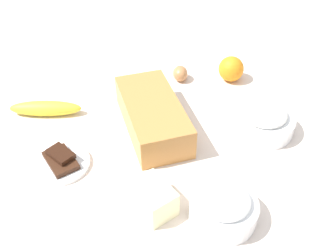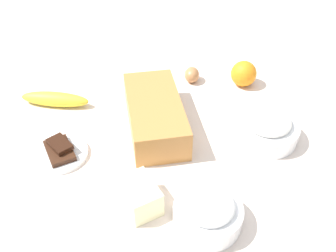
# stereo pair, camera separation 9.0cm
# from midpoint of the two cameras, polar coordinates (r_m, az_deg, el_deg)

# --- Properties ---
(ground_plane) EXTENTS (2.40, 2.40, 0.02)m
(ground_plane) POSITION_cam_midpoint_polar(r_m,az_deg,el_deg) (0.94, -2.76, -2.46)
(ground_plane) COLOR beige
(loaf_pan) EXTENTS (0.30, 0.17, 0.08)m
(loaf_pan) POSITION_cam_midpoint_polar(r_m,az_deg,el_deg) (0.94, -5.15, 1.62)
(loaf_pan) COLOR #B77A3D
(loaf_pan) RESTS_ON ground_plane
(flour_bowl) EXTENTS (0.16, 0.16, 0.07)m
(flour_bowl) POSITION_cam_midpoint_polar(r_m,az_deg,el_deg) (0.95, 11.69, 0.80)
(flour_bowl) COLOR white
(flour_bowl) RESTS_ON ground_plane
(sugar_bowl) EXTENTS (0.13, 0.13, 0.07)m
(sugar_bowl) POSITION_cam_midpoint_polar(r_m,az_deg,el_deg) (0.75, 4.99, -12.36)
(sugar_bowl) COLOR white
(sugar_bowl) RESTS_ON ground_plane
(banana) EXTENTS (0.13, 0.19, 0.04)m
(banana) POSITION_cam_midpoint_polar(r_m,az_deg,el_deg) (1.06, -20.49, 2.44)
(banana) COLOR yellow
(banana) RESTS_ON ground_plane
(orange_fruit) EXTENTS (0.07, 0.07, 0.07)m
(orange_fruit) POSITION_cam_midpoint_polar(r_m,az_deg,el_deg) (1.13, 7.32, 8.53)
(orange_fruit) COLOR orange
(orange_fruit) RESTS_ON ground_plane
(butter_block) EXTENTS (0.10, 0.08, 0.06)m
(butter_block) POSITION_cam_midpoint_polar(r_m,az_deg,el_deg) (0.76, -5.72, -11.07)
(butter_block) COLOR #F4EDB2
(butter_block) RESTS_ON ground_plane
(egg_near_butter) EXTENTS (0.07, 0.06, 0.04)m
(egg_near_butter) POSITION_cam_midpoint_polar(r_m,az_deg,el_deg) (1.13, -0.43, 7.91)
(egg_near_butter) COLOR #AC7446
(egg_near_butter) RESTS_ON ground_plane
(chocolate_plate) EXTENTS (0.13, 0.13, 0.03)m
(chocolate_plate) POSITION_cam_midpoint_polar(r_m,az_deg,el_deg) (0.90, -18.73, -5.33)
(chocolate_plate) COLOR white
(chocolate_plate) RESTS_ON ground_plane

